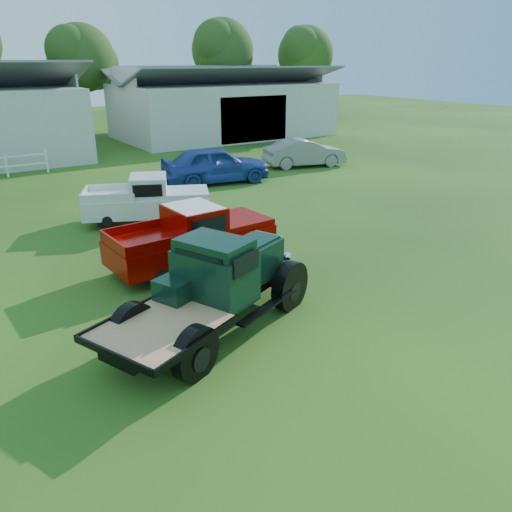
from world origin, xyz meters
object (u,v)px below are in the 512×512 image
vintage_flatbed (213,287)px  white_pickup (147,200)px  misc_car_grey (305,153)px  misc_car_blue (215,164)px  red_pickup (192,236)px

vintage_flatbed → white_pickup: bearing=54.9°
white_pickup → misc_car_grey: white_pickup is taller
white_pickup → misc_car_blue: (5.27, 4.33, 0.04)m
red_pickup → misc_car_blue: red_pickup is taller
red_pickup → misc_car_grey: bearing=35.8°
misc_car_blue → vintage_flatbed: bearing=161.5°
vintage_flatbed → red_pickup: vintage_flatbed is taller
misc_car_blue → misc_car_grey: misc_car_blue is taller
white_pickup → misc_car_blue: bearing=63.5°
misc_car_blue → misc_car_grey: size_ratio=1.14×
misc_car_grey → vintage_flatbed: bearing=150.7°
misc_car_blue → misc_car_grey: 6.30m
white_pickup → misc_car_grey: bearing=48.2°
vintage_flatbed → misc_car_blue: size_ratio=1.02×
vintage_flatbed → misc_car_blue: vintage_flatbed is taller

